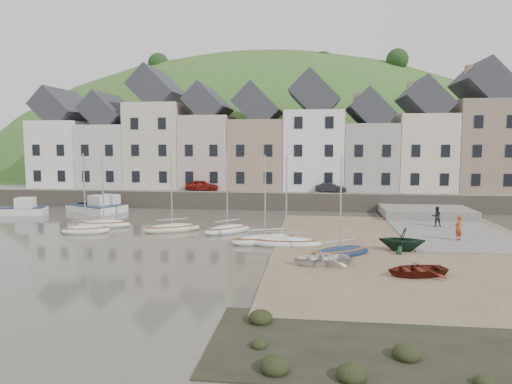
# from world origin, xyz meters

# --- Properties ---
(ground) EXTENTS (160.00, 160.00, 0.00)m
(ground) POSITION_xyz_m (0.00, 0.00, 0.00)
(ground) COLOR #4D483C
(ground) RESTS_ON ground
(quay_land) EXTENTS (90.00, 30.00, 1.50)m
(quay_land) POSITION_xyz_m (0.00, 32.00, 0.75)
(quay_land) COLOR #365A24
(quay_land) RESTS_ON ground
(quay_street) EXTENTS (70.00, 7.00, 0.10)m
(quay_street) POSITION_xyz_m (0.00, 20.50, 1.55)
(quay_street) COLOR slate
(quay_street) RESTS_ON quay_land
(seawall) EXTENTS (70.00, 1.20, 1.80)m
(seawall) POSITION_xyz_m (0.00, 17.00, 0.90)
(seawall) COLOR slate
(seawall) RESTS_ON ground
(beach) EXTENTS (18.00, 26.00, 0.06)m
(beach) POSITION_xyz_m (11.00, 0.00, 0.03)
(beach) COLOR brown
(beach) RESTS_ON ground
(slipway) EXTENTS (8.00, 18.00, 0.12)m
(slipway) POSITION_xyz_m (15.00, 8.00, 0.06)
(slipway) COLOR slate
(slipway) RESTS_ON ground
(hillside) EXTENTS (134.40, 84.00, 84.00)m
(hillside) POSITION_xyz_m (-5.00, 60.00, -17.99)
(hillside) COLOR #365A24
(hillside) RESTS_ON ground
(townhouse_terrace) EXTENTS (61.05, 8.00, 13.93)m
(townhouse_terrace) POSITION_xyz_m (1.76, 24.00, 7.32)
(townhouse_terrace) COLOR white
(townhouse_terrace) RESTS_ON quay_land
(sailboat_0) EXTENTS (4.51, 2.26, 6.32)m
(sailboat_0) POSITION_xyz_m (-12.56, 5.37, 0.26)
(sailboat_0) COLOR silver
(sailboat_0) RESTS_ON ground
(sailboat_1) EXTENTS (3.89, 2.58, 6.32)m
(sailboat_1) POSITION_xyz_m (-12.78, 2.72, 0.27)
(sailboat_1) COLOR silver
(sailboat_1) RESTS_ON ground
(sailboat_2) EXTENTS (4.63, 3.50, 6.32)m
(sailboat_2) POSITION_xyz_m (-6.40, 4.19, 0.26)
(sailboat_2) COLOR beige
(sailboat_2) RESTS_ON ground
(sailboat_3) EXTENTS (3.97, 3.85, 6.32)m
(sailboat_3) POSITION_xyz_m (-2.00, 4.18, 0.27)
(sailboat_3) COLOR silver
(sailboat_3) RESTS_ON ground
(sailboat_4) EXTENTS (5.03, 3.41, 6.32)m
(sailboat_4) POSITION_xyz_m (1.27, 0.79, 0.26)
(sailboat_4) COLOR silver
(sailboat_4) RESTS_ON ground
(sailboat_5) EXTENTS (4.48, 3.78, 6.32)m
(sailboat_5) POSITION_xyz_m (6.18, -2.39, 0.26)
(sailboat_5) COLOR #162545
(sailboat_5) RESTS_ON ground
(sailboat_6) EXTENTS (4.83, 1.57, 6.32)m
(sailboat_6) POSITION_xyz_m (2.76, 0.09, 0.26)
(sailboat_6) COLOR silver
(sailboat_6) RESTS_ON ground
(motorboat_0) EXTENTS (5.76, 4.04, 1.70)m
(motorboat_0) POSITION_xyz_m (-17.31, 12.86, 0.58)
(motorboat_0) COLOR silver
(motorboat_0) RESTS_ON ground
(motorboat_1) EXTENTS (4.99, 2.70, 1.70)m
(motorboat_1) POSITION_xyz_m (-23.40, 10.64, 0.58)
(motorboat_1) COLOR silver
(motorboat_1) RESTS_ON ground
(motorboat_2) EXTENTS (5.48, 2.95, 1.70)m
(motorboat_2) POSITION_xyz_m (-16.62, 13.95, 0.58)
(motorboat_2) COLOR silver
(motorboat_2) RESTS_ON ground
(rowboat_white) EXTENTS (3.77, 3.07, 0.69)m
(rowboat_white) POSITION_xyz_m (5.02, -4.66, 0.40)
(rowboat_white) COLOR silver
(rowboat_white) RESTS_ON beach
(rowboat_green) EXTENTS (3.02, 2.67, 1.49)m
(rowboat_green) POSITION_xyz_m (10.15, -0.70, 0.80)
(rowboat_green) COLOR black
(rowboat_green) RESTS_ON beach
(rowboat_red) EXTENTS (3.61, 2.98, 0.65)m
(rowboat_red) POSITION_xyz_m (9.83, -6.33, 0.38)
(rowboat_red) COLOR maroon
(rowboat_red) RESTS_ON beach
(person_red) EXTENTS (0.75, 0.74, 1.76)m
(person_red) POSITION_xyz_m (14.63, 2.85, 1.00)
(person_red) COLOR #9A381C
(person_red) RESTS_ON slipway
(person_dark) EXTENTS (0.83, 0.66, 1.64)m
(person_dark) POSITION_xyz_m (14.55, 8.31, 0.94)
(person_dark) COLOR black
(person_dark) RESTS_ON slipway
(car_left) EXTENTS (3.77, 1.77, 1.25)m
(car_left) POSITION_xyz_m (-7.69, 19.50, 2.22)
(car_left) COLOR maroon
(car_left) RESTS_ON quay_street
(car_right) EXTENTS (3.31, 1.25, 1.08)m
(car_right) POSITION_xyz_m (6.44, 19.50, 2.14)
(car_right) COLOR black
(car_right) RESTS_ON quay_street
(shore_rocks) EXTENTS (14.00, 6.00, 0.60)m
(shore_rocks) POSITION_xyz_m (7.20, -15.27, 0.08)
(shore_rocks) COLOR black
(shore_rocks) RESTS_ON ground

